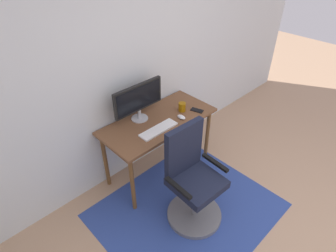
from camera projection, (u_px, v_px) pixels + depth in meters
name	position (u px, v px, depth m)	size (l,w,h in m)	color
wall_back	(139.00, 59.00, 2.95)	(6.00, 0.10, 2.60)	silver
area_rug	(187.00, 210.00, 2.97)	(1.74, 1.48, 0.01)	#2E4590
desk	(159.00, 126.00, 3.08)	(1.27, 0.60, 0.74)	brown
monitor	(138.00, 99.00, 2.90)	(0.60, 0.18, 0.41)	#B2B2B7
keyboard	(159.00, 129.00, 2.87)	(0.43, 0.13, 0.02)	white
computer_mouse	(181.00, 117.00, 3.04)	(0.06, 0.10, 0.03)	white
coffee_cup	(182.00, 107.00, 3.14)	(0.08, 0.08, 0.10)	#955E07
cell_phone	(197.00, 110.00, 3.17)	(0.07, 0.14, 0.01)	black
office_chair	(192.00, 185.00, 2.71)	(0.55, 0.55, 1.05)	slate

